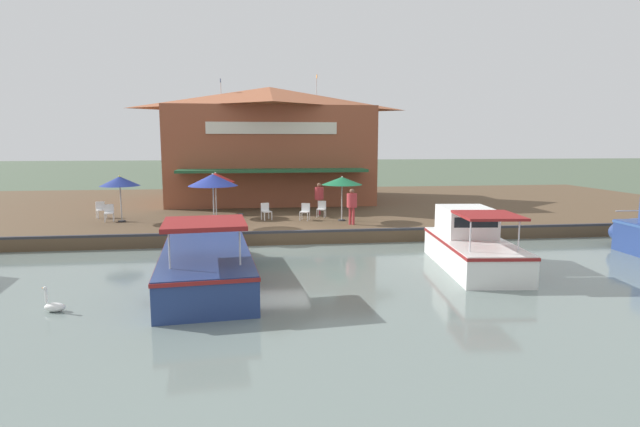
# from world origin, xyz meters

# --- Properties ---
(ground_plane) EXTENTS (220.00, 220.00, 0.00)m
(ground_plane) POSITION_xyz_m (0.00, 0.00, 0.00)
(ground_plane) COLOR #4C5B47
(quay_deck) EXTENTS (22.00, 56.00, 0.60)m
(quay_deck) POSITION_xyz_m (-11.00, 0.00, 0.30)
(quay_deck) COLOR brown
(quay_deck) RESTS_ON ground
(quay_edge_fender) EXTENTS (0.20, 50.40, 0.10)m
(quay_edge_fender) POSITION_xyz_m (-0.10, 0.00, 0.65)
(quay_edge_fender) COLOR #2D2D33
(quay_edge_fender) RESTS_ON quay_deck
(waterfront_restaurant) EXTENTS (11.25, 13.50, 8.49)m
(waterfront_restaurant) POSITION_xyz_m (-13.24, 0.06, 4.47)
(waterfront_restaurant) COLOR brown
(waterfront_restaurant) RESTS_ON quay_deck
(patio_umbrella_far_corner) EXTENTS (2.03, 2.03, 2.37)m
(patio_umbrella_far_corner) POSITION_xyz_m (-5.43, -3.06, 2.68)
(patio_umbrella_far_corner) COLOR #B7B7B7
(patio_umbrella_far_corner) RESTS_ON quay_deck
(patio_umbrella_by_entrance) EXTENTS (2.03, 2.03, 2.25)m
(patio_umbrella_by_entrance) POSITION_xyz_m (-3.18, 3.32, 2.61)
(patio_umbrella_by_entrance) COLOR #B7B7B7
(patio_umbrella_by_entrance) RESTS_ON quay_deck
(patio_umbrella_back_row) EXTENTS (2.27, 2.27, 2.52)m
(patio_umbrella_back_row) POSITION_xyz_m (-2.05, -2.92, 2.80)
(patio_umbrella_back_row) COLOR #B7B7B7
(patio_umbrella_back_row) RESTS_ON quay_deck
(patio_umbrella_mid_patio_right) EXTENTS (1.92, 1.92, 2.30)m
(patio_umbrella_mid_patio_right) POSITION_xyz_m (-4.28, -7.62, 2.62)
(patio_umbrella_mid_patio_right) COLOR #B7B7B7
(patio_umbrella_mid_patio_right) RESTS_ON quay_deck
(cafe_chair_facing_river) EXTENTS (0.59, 0.59, 0.85)m
(cafe_chair_facing_river) POSITION_xyz_m (-5.74, -9.02, 1.08)
(cafe_chair_facing_river) COLOR white
(cafe_chair_facing_river) RESTS_ON quay_deck
(cafe_chair_far_corner_seat) EXTENTS (0.57, 0.57, 0.85)m
(cafe_chair_far_corner_seat) POSITION_xyz_m (-3.65, 1.51, 1.08)
(cafe_chair_far_corner_seat) COLOR white
(cafe_chair_far_corner_seat) RESTS_ON quay_deck
(cafe_chair_beside_entrance) EXTENTS (0.52, 0.52, 0.85)m
(cafe_chair_beside_entrance) POSITION_xyz_m (-4.47, -8.26, 1.08)
(cafe_chair_beside_entrance) COLOR white
(cafe_chair_beside_entrance) RESTS_ON quay_deck
(cafe_chair_under_first_umbrella) EXTENTS (0.57, 0.57, 0.85)m
(cafe_chair_under_first_umbrella) POSITION_xyz_m (-4.01, -0.46, 1.08)
(cafe_chair_under_first_umbrella) COLOR white
(cafe_chair_under_first_umbrella) RESTS_ON quay_deck
(cafe_chair_mid_patio) EXTENTS (0.56, 0.56, 0.85)m
(cafe_chair_mid_patio) POSITION_xyz_m (-4.51, 2.47, 1.08)
(cafe_chair_mid_patio) COLOR white
(cafe_chair_mid_patio) RESTS_ON quay_deck
(person_mid_patio) EXTENTS (0.49, 0.49, 1.73)m
(person_mid_patio) POSITION_xyz_m (-1.94, 3.59, 1.69)
(person_mid_patio) COLOR #B23338
(person_mid_patio) RESTS_ON quay_deck
(person_near_entrance) EXTENTS (0.49, 0.49, 1.73)m
(person_near_entrance) POSITION_xyz_m (-5.51, 2.47, 1.69)
(person_near_entrance) COLOR #B23338
(person_near_entrance) RESTS_ON quay_deck
(motorboat_second_along) EXTENTS (9.03, 3.44, 2.25)m
(motorboat_second_along) POSITION_xyz_m (4.67, -2.66, 0.69)
(motorboat_second_along) COLOR navy
(motorboat_second_along) RESTS_ON river_water
(motorboat_outer_channel) EXTENTS (6.59, 2.81, 2.13)m
(motorboat_outer_channel) POSITION_xyz_m (4.24, 6.73, 0.83)
(motorboat_outer_channel) COLOR white
(motorboat_outer_channel) RESTS_ON river_water
(mooring_post) EXTENTS (0.22, 0.22, 0.86)m
(mooring_post) POSITION_xyz_m (-0.35, -1.63, 1.04)
(mooring_post) COLOR #473323
(mooring_post) RESTS_ON quay_deck
(swan) EXTENTS (0.36, 0.62, 0.69)m
(swan) POSITION_xyz_m (7.86, -6.31, 0.23)
(swan) COLOR white
(swan) RESTS_ON river_water
(tree_behind_restaurant) EXTENTS (4.92, 4.69, 7.38)m
(tree_behind_restaurant) POSITION_xyz_m (-17.99, -2.07, 5.51)
(tree_behind_restaurant) COLOR brown
(tree_behind_restaurant) RESTS_ON quay_deck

